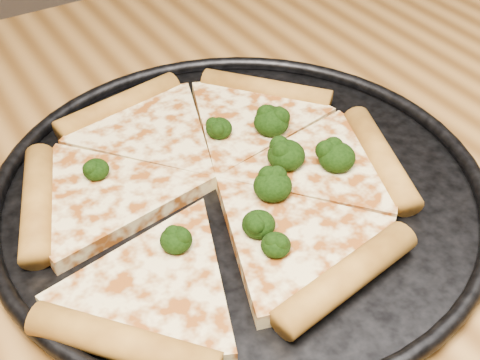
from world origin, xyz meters
TOP-DOWN VIEW (x-y plane):
  - dining_table at (0.00, 0.00)m, footprint 1.20×0.90m
  - pizza_pan at (0.11, 0.04)m, footprint 0.40×0.40m
  - pizza at (0.09, 0.04)m, footprint 0.34×0.33m
  - broccoli_florets at (0.13, 0.03)m, footprint 0.20×0.17m

SIDE VIEW (x-z plane):
  - dining_table at x=0.00m, z-range 0.28..1.03m
  - pizza_pan at x=0.11m, z-range 0.75..0.77m
  - pizza at x=0.09m, z-range 0.75..0.78m
  - broccoli_florets at x=0.13m, z-range 0.77..0.79m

